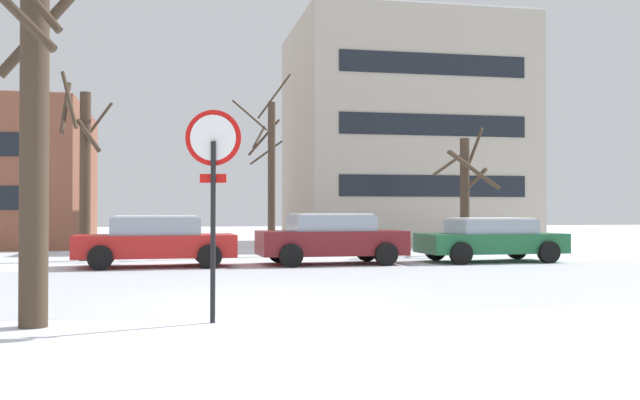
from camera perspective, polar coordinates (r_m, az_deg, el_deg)
name	(u,v)px	position (r m, az deg, el deg)	size (l,w,h in m)	color
ground_plane	(269,305)	(12.02, -3.94, -8.10)	(120.00, 120.00, 0.00)	white
road_surface	(248,285)	(15.31, -5.59, -6.53)	(80.00, 8.67, 0.00)	silver
stop_sign	(213,173)	(10.08, -8.26, 2.06)	(0.74, 0.19, 2.89)	black
parked_car_red	(155,240)	(20.52, -12.60, -3.06)	(4.30, 2.23, 1.39)	red
parked_car_maroon	(331,238)	(21.01, 0.85, -2.96)	(4.17, 2.21, 1.45)	maroon
parked_car_green	(490,239)	(22.59, 13.04, -2.94)	(4.26, 2.22, 1.31)	#1E6038
tree_far_mid	(270,173)	(24.57, -3.85, 2.09)	(2.02, 2.06, 6.18)	#423326
tree_far_right	(466,189)	(26.09, 11.22, 0.81)	(1.95, 2.09, 4.41)	#423326
tree_near_corner	(33,127)	(10.39, -21.29, 5.30)	(1.76, 1.78, 5.21)	#423326
tree_far_left	(84,167)	(23.57, -17.80, 2.47)	(1.59, 1.59, 5.79)	#423326
building_far_right	(401,135)	(35.58, 6.32, 5.05)	(10.23, 8.93, 10.34)	#B2A899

